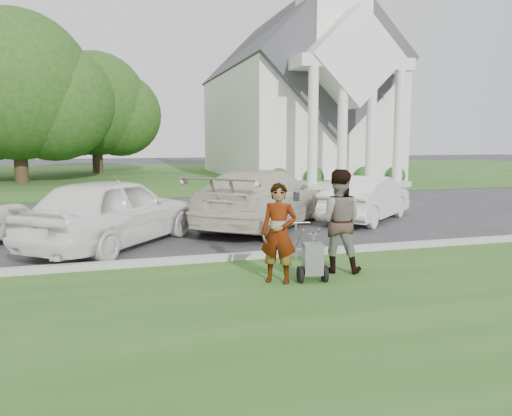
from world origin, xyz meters
name	(u,v)px	position (x,y,z in m)	size (l,w,h in m)	color
ground	(270,265)	(0.00, 0.00, 0.00)	(120.00, 120.00, 0.00)	#333335
grass_strip	(334,315)	(0.00, -3.00, 0.01)	(80.00, 7.00, 0.01)	#2D521C
church_lawn	(156,174)	(0.00, 27.00, 0.01)	(80.00, 30.00, 0.01)	#2D521C
curb	(262,255)	(0.00, 0.55, 0.07)	(80.00, 0.18, 0.15)	#9E9E93
church	(293,88)	(9.00, 23.11, 5.94)	(9.19, 19.00, 24.10)	white
tree_left	(16,93)	(-8.01, 21.99, 5.11)	(10.63, 8.40, 9.71)	#332316
tree_back	(95,109)	(-4.01, 29.99, 4.73)	(9.61, 7.60, 8.89)	#332316
striping_cart	(313,260)	(0.33, -1.38, 0.41)	(0.55, 1.06, 0.94)	black
person_left	(279,234)	(-0.25, -1.25, 0.87)	(0.64, 0.42, 1.74)	#999999
person_right	(337,222)	(1.05, -0.85, 0.97)	(0.94, 0.73, 1.94)	#999999
parking_meter_near	(296,217)	(0.59, 0.11, 0.93)	(0.11, 0.10, 1.47)	#919298
car_b	(113,211)	(-3.00, 2.73, 0.83)	(1.97, 4.88, 1.66)	white
car_c	(263,198)	(1.15, 4.29, 0.83)	(2.34, 5.75, 1.67)	beige
car_d	(367,198)	(4.54, 4.42, 0.70)	(1.48, 4.23, 1.39)	silver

